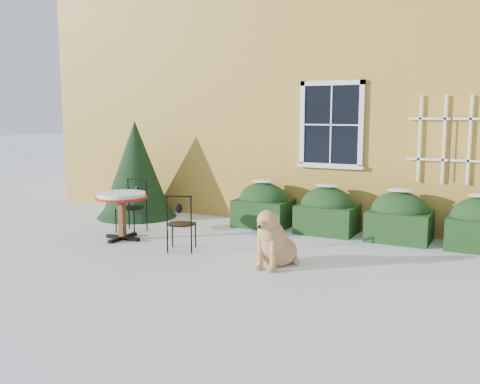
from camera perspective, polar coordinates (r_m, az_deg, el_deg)
The scene contains 8 objects.
ground at distance 8.17m, azimuth -3.29°, elevation -7.18°, with size 80.00×80.00×0.00m, color white.
house at distance 14.36m, azimuth 11.47°, elevation 12.36°, with size 12.40×8.40×6.40m.
hedge_row at distance 9.77m, azimuth 12.92°, elevation -2.37°, with size 4.95×0.80×0.91m.
evergreen_shrub at distance 11.51m, azimuth -11.02°, elevation 1.42°, with size 1.68×1.68×2.04m.
bistro_table at distance 9.48m, azimuth -12.52°, elevation -0.90°, with size 0.89×0.89×0.83m.
patio_chair_near at distance 8.59m, azimuth -6.31°, elevation -3.27°, with size 0.54×0.53×0.92m.
patio_chair_far at distance 10.13m, azimuth -11.41°, elevation -1.45°, with size 0.47×0.47×0.97m.
dog at distance 7.71m, azimuth 3.60°, elevation -5.41°, with size 0.61×0.98×0.88m.
Camera 1 is at (4.06, -6.74, 2.20)m, focal length 40.00 mm.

